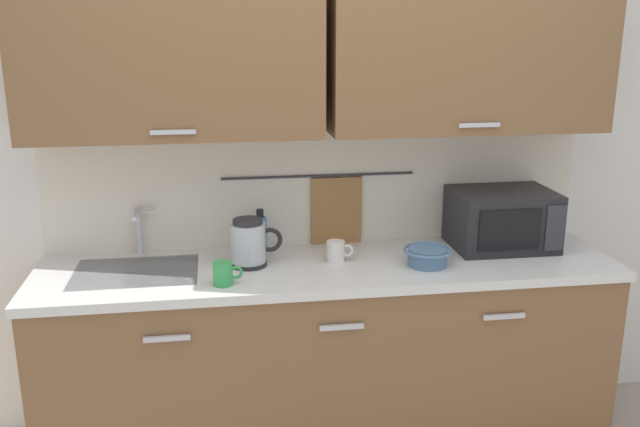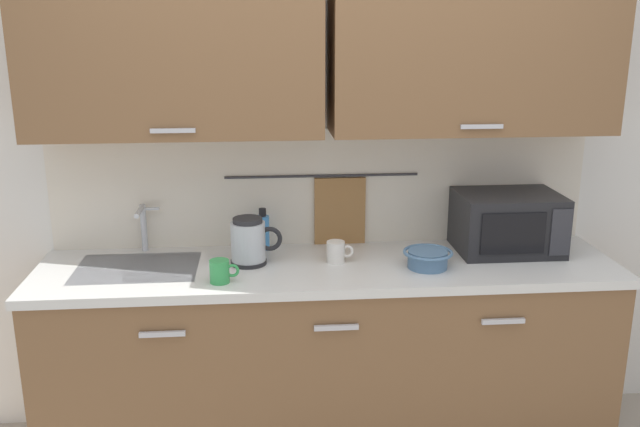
% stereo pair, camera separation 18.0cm
% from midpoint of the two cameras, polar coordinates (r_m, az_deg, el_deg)
% --- Properties ---
extents(counter_unit, '(2.53, 0.64, 0.90)m').
position_cam_midpoint_polar(counter_unit, '(3.20, 2.16, -11.68)').
color(counter_unit, brown).
rests_on(counter_unit, ground).
extents(back_wall_assembly, '(3.70, 0.41, 2.50)m').
position_cam_midpoint_polar(back_wall_assembly, '(3.09, 2.03, 8.21)').
color(back_wall_assembly, silver).
rests_on(back_wall_assembly, ground).
extents(sink_faucet, '(0.09, 0.17, 0.22)m').
position_cam_midpoint_polar(sink_faucet, '(3.20, -12.91, -0.71)').
color(sink_faucet, '#B2B5BA').
rests_on(sink_faucet, counter_unit).
extents(microwave, '(0.46, 0.35, 0.27)m').
position_cam_midpoint_polar(microwave, '(3.28, 16.80, -0.72)').
color(microwave, black).
rests_on(microwave, counter_unit).
extents(electric_kettle, '(0.23, 0.16, 0.21)m').
position_cam_midpoint_polar(electric_kettle, '(2.99, -4.17, -2.36)').
color(electric_kettle, black).
rests_on(electric_kettle, counter_unit).
extents(dish_soap_bottle, '(0.06, 0.06, 0.20)m').
position_cam_midpoint_polar(dish_soap_bottle, '(3.18, -3.14, -1.50)').
color(dish_soap_bottle, '#3F8CD8').
rests_on(dish_soap_bottle, counter_unit).
extents(mug_near_sink, '(0.12, 0.08, 0.09)m').
position_cam_midpoint_polar(mug_near_sink, '(2.81, -6.45, -4.80)').
color(mug_near_sink, green).
rests_on(mug_near_sink, counter_unit).
extents(mixing_bowl, '(0.21, 0.21, 0.08)m').
position_cam_midpoint_polar(mixing_bowl, '(3.00, 10.62, -3.64)').
color(mixing_bowl, '#4C7093').
rests_on(mixing_bowl, counter_unit).
extents(mug_by_kettle, '(0.12, 0.08, 0.09)m').
position_cam_midpoint_polar(mug_by_kettle, '(3.02, 3.07, -3.21)').
color(mug_by_kettle, silver).
rests_on(mug_by_kettle, counter_unit).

